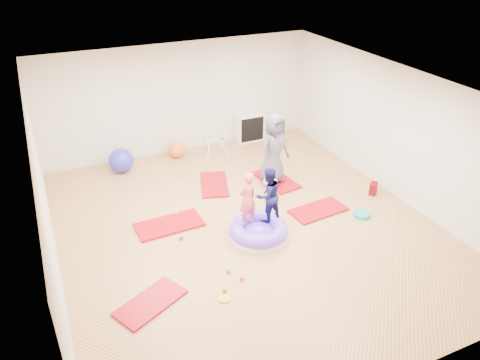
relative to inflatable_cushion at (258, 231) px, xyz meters
name	(u,v)px	position (x,y,z in m)	size (l,w,h in m)	color
room	(247,163)	(-0.06, 0.41, 1.26)	(7.01, 8.01, 2.81)	tan
gym_mat_front_left	(150,303)	(-2.34, -0.91, -0.12)	(1.12, 0.56, 0.05)	maroon
gym_mat_mid_left	(169,225)	(-1.44, 1.06, -0.11)	(1.30, 0.65, 0.05)	maroon
gym_mat_center_back	(214,184)	(-0.02, 2.23, -0.11)	(1.18, 0.59, 0.05)	maroon
gym_mat_right	(318,210)	(1.54, 0.31, -0.11)	(1.17, 0.59, 0.05)	maroon
gym_mat_rear_right	(276,180)	(1.36, 1.83, -0.11)	(1.20, 0.60, 0.05)	maroon
inflatable_cushion	(258,231)	(0.00, 0.00, 0.00)	(1.13, 1.13, 0.36)	white
child_pink	(247,197)	(-0.18, 0.13, 0.73)	(0.40, 0.26, 1.09)	#E2515D
child_navy	(268,193)	(0.23, 0.10, 0.73)	(0.53, 0.41, 1.09)	#111242
adult_caregiver	(274,149)	(1.27, 1.80, 0.72)	(0.79, 0.51, 1.62)	#4D4A5A
infant	(271,181)	(1.11, 1.60, 0.02)	(0.36, 0.36, 0.21)	#BAD9F4
ball_pit_balls	(227,233)	(-0.52, 0.31, -0.10)	(2.82, 3.80, 0.07)	green
exercise_ball_blue	(121,160)	(-1.79, 3.78, 0.16)	(0.59, 0.59, 0.59)	#2C2AB6
exercise_ball_orange	(177,149)	(-0.35, 4.01, 0.08)	(0.43, 0.43, 0.43)	#FF6021
infant_play_gym	(214,145)	(0.52, 3.63, 0.18)	(0.63, 0.60, 0.48)	silver
cube_shelf	(250,127)	(1.81, 4.21, 0.24)	(0.77, 0.38, 0.77)	silver
balance_disc	(362,214)	(2.26, -0.21, -0.10)	(0.35, 0.35, 0.08)	teal
backpack	(373,189)	(3.04, 0.42, -0.01)	(0.23, 0.14, 0.27)	#B2070A
yellow_toy	(224,299)	(-1.25, -1.30, -0.12)	(0.19, 0.19, 0.03)	gold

